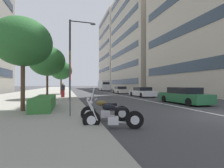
{
  "coord_description": "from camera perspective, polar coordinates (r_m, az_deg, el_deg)",
  "views": [
    {
      "loc": [
        -5.86,
        7.79,
        1.6
      ],
      "look_at": [
        14.93,
        1.82,
        1.69
      ],
      "focal_mm": 25.71,
      "sensor_mm": 36.0,
      "label": 1
    }
  ],
  "objects": [
    {
      "name": "car_mid_block_traffic",
      "position": [
        14.86,
        24.23,
        -3.9
      ],
      "size": [
        4.58,
        2.02,
        1.37
      ],
      "rotation": [
        0.0,
        0.0,
        0.02
      ],
      "color": "#236038",
      "rests_on": "ground"
    },
    {
      "name": "lane_centre_stripe",
      "position": [
        41.63,
        -5.22,
        -2.44
      ],
      "size": [
        110.0,
        0.16,
        0.01
      ],
      "primitive_type": "cube",
      "color": "silver",
      "rests_on": "ground"
    },
    {
      "name": "pedestrian_on_plaza",
      "position": [
        19.35,
        -17.09,
        -2.12
      ],
      "size": [
        0.42,
        0.48,
        1.62
      ],
      "rotation": [
        0.0,
        0.0,
        3.65
      ],
      "color": "maroon",
      "rests_on": "sidewalk_right_plaza"
    },
    {
      "name": "car_following_behind",
      "position": [
        29.55,
        3.01,
        -2.18
      ],
      "size": [
        4.65,
        1.95,
        1.28
      ],
      "rotation": [
        0.0,
        0.0,
        -0.03
      ],
      "color": "beige",
      "rests_on": "ground"
    },
    {
      "name": "car_far_down_avenue",
      "position": [
        22.05,
        10.67,
        -2.84
      ],
      "size": [
        4.63,
        1.93,
        1.28
      ],
      "rotation": [
        0.0,
        0.0,
        0.0
      ],
      "color": "silver",
      "rests_on": "ground"
    },
    {
      "name": "delivery_van_ahead",
      "position": [
        41.86,
        -2.95,
        -0.53
      ],
      "size": [
        5.71,
        2.15,
        2.61
      ],
      "rotation": [
        0.0,
        0.0,
        -0.01
      ],
      "color": "silver",
      "rests_on": "ground"
    },
    {
      "name": "office_tower_mid_left",
      "position": [
        53.87,
        11.94,
        14.82
      ],
      "size": [
        25.65,
        16.28,
        31.2
      ],
      "color": "beige",
      "rests_on": "ground"
    },
    {
      "name": "street_tree_mid_sidewalk",
      "position": [
        10.42,
        -29.11,
        12.82
      ],
      "size": [
        3.13,
        3.13,
        5.14
      ],
      "color": "#473323",
      "rests_on": "sidewalk_right_plaza"
    },
    {
      "name": "parking_sign_by_curb",
      "position": [
        7.68,
        -14.63,
        0.91
      ],
      "size": [
        0.32,
        0.06,
        2.56
      ],
      "color": "#47494C",
      "rests_on": "sidewalk_right_plaza"
    },
    {
      "name": "street_tree_near_plaza_corner",
      "position": [
        18.86,
        -22.02,
        7.57
      ],
      "size": [
        3.79,
        3.79,
        5.63
      ],
      "color": "#473323",
      "rests_on": "sidewalk_right_plaza"
    },
    {
      "name": "street_lamp_with_banners",
      "position": [
        16.62,
        -13.34,
        11.1
      ],
      "size": [
        1.26,
        2.65,
        7.85
      ],
      "color": "#232326",
      "rests_on": "sidewalk_right_plaza"
    },
    {
      "name": "motorcycle_far_end_row",
      "position": [
        5.92,
        -0.01,
        -11.53
      ],
      "size": [
        0.8,
        2.17,
        1.48
      ],
      "rotation": [
        0.0,
        0.0,
        1.31
      ],
      "color": "black",
      "rests_on": "ground"
    },
    {
      "name": "motorcycle_nearest_camera",
      "position": [
        7.12,
        -2.55,
        -9.75
      ],
      "size": [
        0.73,
        2.11,
        1.11
      ],
      "rotation": [
        0.0,
        0.0,
        1.34
      ],
      "color": "black",
      "rests_on": "ground"
    },
    {
      "name": "sidewalk_right_plaza",
      "position": [
        36.14,
        -22.65,
        -2.65
      ],
      "size": [
        160.0,
        10.9,
        0.15
      ],
      "primitive_type": "cube",
      "color": "gray",
      "rests_on": "ground"
    },
    {
      "name": "street_tree_far_plaza",
      "position": [
        26.68,
        -17.65,
        4.63
      ],
      "size": [
        3.4,
        3.4,
        5.17
      ],
      "color": "#473323",
      "rests_on": "sidewalk_right_plaza"
    },
    {
      "name": "clipped_hedge_bed",
      "position": [
        10.61,
        -22.96,
        -6.1
      ],
      "size": [
        4.01,
        1.1,
        0.73
      ],
      "primitive_type": "cube",
      "color": "#337033",
      "rests_on": "sidewalk_right_plaza"
    },
    {
      "name": "office_tower_far_left_down_avenue",
      "position": [
        76.41,
        3.57,
        10.78
      ],
      "size": [
        21.66,
        17.77,
        32.42
      ],
      "color": "beige",
      "rests_on": "ground"
    }
  ]
}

